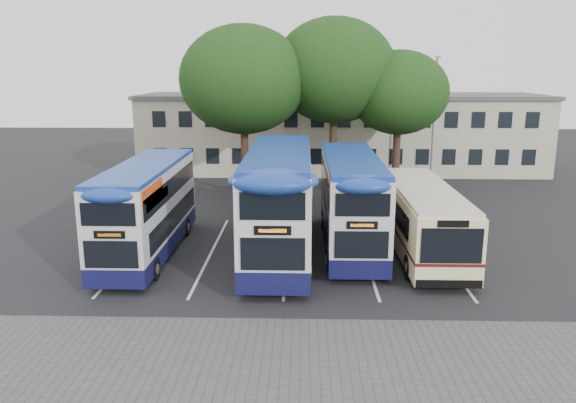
# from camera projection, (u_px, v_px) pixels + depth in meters

# --- Properties ---
(ground) EXTENTS (120.00, 120.00, 0.00)m
(ground) POSITION_uv_depth(u_px,v_px,m) (385.00, 297.00, 20.76)
(ground) COLOR black
(ground) RESTS_ON ground
(paving_strip) EXTENTS (40.00, 6.00, 0.01)m
(paving_strip) POSITION_uv_depth(u_px,v_px,m) (339.00, 366.00, 15.95)
(paving_strip) COLOR #595654
(paving_strip) RESTS_ON ground
(bay_lines) EXTENTS (14.12, 11.00, 0.01)m
(bay_lines) POSITION_uv_depth(u_px,v_px,m) (287.00, 253.00, 25.72)
(bay_lines) COLOR silver
(bay_lines) RESTS_ON ground
(depot_building) EXTENTS (32.40, 8.40, 6.20)m
(depot_building) POSITION_uv_depth(u_px,v_px,m) (340.00, 132.00, 46.28)
(depot_building) COLOR #AB9C89
(depot_building) RESTS_ON ground
(lamp_post) EXTENTS (0.25, 1.05, 9.06)m
(lamp_post) POSITION_uv_depth(u_px,v_px,m) (434.00, 115.00, 38.85)
(lamp_post) COLOR gray
(lamp_post) RESTS_ON ground
(tree_left) EXTENTS (8.08, 8.08, 10.99)m
(tree_left) POSITION_uv_depth(u_px,v_px,m) (243.00, 80.00, 35.41)
(tree_left) COLOR black
(tree_left) RESTS_ON ground
(tree_mid) EXTENTS (8.07, 8.07, 11.54)m
(tree_mid) POSITION_uv_depth(u_px,v_px,m) (334.00, 71.00, 36.68)
(tree_mid) COLOR black
(tree_mid) RESTS_ON ground
(tree_right) EXTENTS (6.43, 6.43, 9.44)m
(tree_right) POSITION_uv_depth(u_px,v_px,m) (399.00, 93.00, 36.45)
(tree_right) COLOR black
(tree_right) RESTS_ON ground
(bus_dd_left) EXTENTS (2.41, 9.94, 4.14)m
(bus_dd_left) POSITION_uv_depth(u_px,v_px,m) (147.00, 205.00, 25.10)
(bus_dd_left) COLOR #10113E
(bus_dd_left) RESTS_ON ground
(bus_dd_mid) EXTENTS (2.77, 11.43, 4.76)m
(bus_dd_mid) POSITION_uv_depth(u_px,v_px,m) (280.00, 197.00, 25.09)
(bus_dd_mid) COLOR #10113E
(bus_dd_mid) RESTS_ON ground
(bus_dd_right) EXTENTS (2.50, 10.31, 4.29)m
(bus_dd_right) POSITION_uv_depth(u_px,v_px,m) (351.00, 197.00, 26.20)
(bus_dd_right) COLOR #10113E
(bus_dd_right) RESTS_ON ground
(bus_single) EXTENTS (2.62, 10.27, 3.06)m
(bus_single) POSITION_uv_depth(u_px,v_px,m) (422.00, 215.00, 25.54)
(bus_single) COLOR #F8E8A5
(bus_single) RESTS_ON ground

